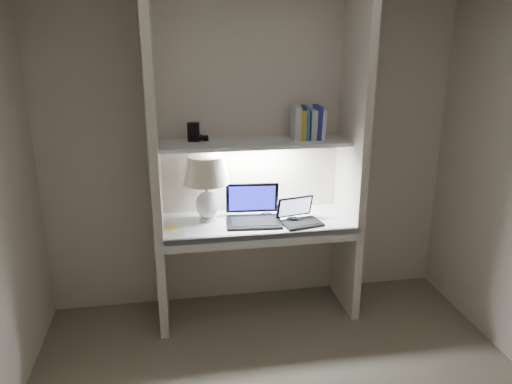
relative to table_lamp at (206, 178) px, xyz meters
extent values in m
cube|color=beige|center=(0.37, 0.21, 0.14)|extent=(3.20, 0.01, 2.50)
cube|color=beige|center=(-0.36, -0.07, 0.14)|extent=(0.06, 0.55, 2.50)
cube|color=beige|center=(1.10, -0.07, 0.14)|extent=(0.06, 0.55, 2.50)
cube|color=white|center=(0.37, -0.07, -0.36)|extent=(1.40, 0.55, 0.04)
cube|color=silver|center=(0.37, -0.33, -0.39)|extent=(1.46, 0.03, 0.10)
cube|color=silver|center=(0.37, 0.03, 0.24)|extent=(1.40, 0.36, 0.03)
cube|color=white|center=(0.37, 0.03, 0.22)|extent=(0.60, 0.04, 0.02)
cylinder|color=white|center=(0.00, 0.00, -0.33)|extent=(0.13, 0.13, 0.02)
ellipsoid|color=white|center=(0.00, 0.00, -0.21)|extent=(0.17, 0.17, 0.22)
cylinder|color=white|center=(0.00, 0.00, -0.09)|extent=(0.03, 0.03, 0.09)
sphere|color=#FFD899|center=(0.00, 0.00, 0.00)|extent=(0.05, 0.05, 0.05)
cube|color=black|center=(0.34, -0.12, -0.33)|extent=(0.43, 0.31, 0.02)
cube|color=black|center=(0.34, -0.12, -0.32)|extent=(0.36, 0.23, 0.00)
cube|color=black|center=(0.35, 0.05, -0.20)|extent=(0.41, 0.11, 0.25)
cube|color=#1C1CEE|center=(0.35, 0.04, -0.20)|extent=(0.36, 0.09, 0.21)
cube|color=black|center=(0.68, -0.20, -0.33)|extent=(0.32, 0.25, 0.02)
cube|color=black|center=(0.68, -0.20, -0.32)|extent=(0.27, 0.19, 0.00)
cube|color=black|center=(0.66, -0.08, -0.24)|extent=(0.29, 0.11, 0.17)
cube|color=#CFD8FF|center=(0.66, -0.09, -0.24)|extent=(0.26, 0.09, 0.14)
cube|color=silver|center=(0.26, 0.16, -0.27)|extent=(0.11, 0.09, 0.14)
ellipsoid|color=black|center=(0.64, -0.14, -0.32)|extent=(0.12, 0.10, 0.04)
torus|color=black|center=(0.46, 0.04, -0.33)|extent=(0.11, 0.11, 0.01)
cube|color=yellow|center=(-0.27, -0.10, -0.34)|extent=(0.11, 0.11, 0.00)
cube|color=silver|center=(0.88, 0.04, 0.37)|extent=(0.04, 0.17, 0.22)
cube|color=navy|center=(0.85, 0.04, 0.38)|extent=(0.05, 0.17, 0.25)
cube|color=#BABBB6|center=(0.81, 0.04, 0.37)|extent=(0.05, 0.17, 0.22)
cube|color=#2660A7|center=(0.76, 0.04, 0.38)|extent=(0.03, 0.17, 0.25)
cube|color=gold|center=(0.72, 0.04, 0.37)|extent=(0.04, 0.17, 0.22)
cube|color=silver|center=(0.68, 0.04, 0.38)|extent=(0.05, 0.17, 0.25)
cube|color=black|center=(-0.08, 0.10, 0.32)|extent=(0.09, 0.08, 0.14)
ellipsoid|color=black|center=(-0.05, 0.10, 0.28)|extent=(0.13, 0.09, 0.05)
camera|label=1|loc=(-0.24, -3.55, 1.04)|focal=35.00mm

